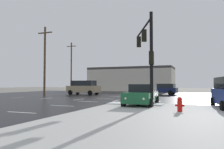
% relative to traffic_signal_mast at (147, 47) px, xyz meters
% --- Properties ---
extents(ground_plane, '(120.00, 120.00, 0.00)m').
position_rel_traffic_signal_mast_xyz_m(ground_plane, '(-5.77, 3.71, -4.36)').
color(ground_plane, slate).
extents(road_asphalt, '(44.00, 44.00, 0.02)m').
position_rel_traffic_signal_mast_xyz_m(road_asphalt, '(-5.77, 3.71, -4.35)').
color(road_asphalt, black).
rests_on(road_asphalt, ground_plane).
extents(snow_strip_curbside, '(4.00, 1.60, 0.06)m').
position_rel_traffic_signal_mast_xyz_m(snow_strip_curbside, '(-0.77, -0.29, -4.19)').
color(snow_strip_curbside, white).
rests_on(snow_strip_curbside, sidewalk_corner).
extents(lane_markings, '(36.15, 36.15, 0.01)m').
position_rel_traffic_signal_mast_xyz_m(lane_markings, '(-4.57, 2.33, -4.34)').
color(lane_markings, silver).
rests_on(lane_markings, road_asphalt).
extents(traffic_signal_mast, '(2.53, 5.64, 6.31)m').
position_rel_traffic_signal_mast_xyz_m(traffic_signal_mast, '(0.00, 0.00, 0.00)').
color(traffic_signal_mast, black).
rests_on(traffic_signal_mast, sidewalk_corner).
extents(fire_hydrant, '(0.48, 0.26, 0.79)m').
position_rel_traffic_signal_mast_xyz_m(fire_hydrant, '(2.57, -3.67, -3.83)').
color(fire_hydrant, red).
rests_on(fire_hydrant, sidewalk_corner).
extents(strip_building_background, '(18.35, 8.00, 5.18)m').
position_rel_traffic_signal_mast_xyz_m(strip_building_background, '(-10.40, 31.98, -1.77)').
color(strip_building_background, beige).
rests_on(strip_building_background, ground_plane).
extents(sedan_green, '(2.16, 4.59, 1.58)m').
position_rel_traffic_signal_mast_xyz_m(sedan_green, '(-0.30, -0.29, -3.51)').
color(sedan_green, '#195933').
rests_on(sedan_green, road_asphalt).
extents(suv_tan, '(4.90, 2.32, 2.03)m').
position_rel_traffic_signal_mast_xyz_m(suv_tan, '(-12.05, 12.55, -3.27)').
color(suv_tan, tan).
rests_on(suv_tan, road_asphalt).
extents(sedan_navy, '(4.67, 2.40, 1.58)m').
position_rel_traffic_signal_mast_xyz_m(sedan_navy, '(-1.28, 16.27, -3.51)').
color(sedan_navy, '#141E47').
rests_on(sedan_navy, road_asphalt).
extents(utility_pole_far, '(2.20, 0.28, 9.32)m').
position_rel_traffic_signal_mast_xyz_m(utility_pole_far, '(-15.76, 8.42, 0.51)').
color(utility_pole_far, brown).
rests_on(utility_pole_far, ground_plane).
extents(utility_pole_distant, '(2.20, 0.28, 10.40)m').
position_rel_traffic_signal_mast_xyz_m(utility_pole_distant, '(-21.67, 24.79, 1.06)').
color(utility_pole_distant, brown).
rests_on(utility_pole_distant, ground_plane).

